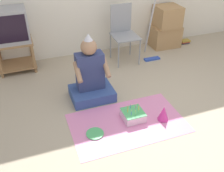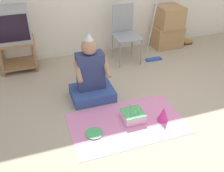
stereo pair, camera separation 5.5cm
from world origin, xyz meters
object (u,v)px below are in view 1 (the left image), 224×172
object	(u,v)px
tv	(9,26)
person_seated	(91,78)
cardboard_box_stack	(166,27)
folding_chair	(123,30)
paper_plate	(95,134)
birthday_cake	(133,115)
dust_mop	(152,37)
book_pile	(185,42)
party_hat_blue	(163,113)

from	to	relation	value
tv	person_seated	xyz separation A→B (m)	(0.90, -1.15, -0.44)
tv	cardboard_box_stack	xyz separation A→B (m)	(2.68, -0.01, -0.36)
folding_chair	cardboard_box_stack	xyz separation A→B (m)	(0.95, 0.22, -0.15)
paper_plate	birthday_cake	bearing A→B (deg)	11.06
person_seated	birthday_cake	size ratio (longest dim) A/B	3.59
cardboard_box_stack	dust_mop	distance (m)	0.60
cardboard_box_stack	person_seated	world-z (taller)	person_seated
paper_plate	cardboard_box_stack	bearing A→B (deg)	43.72
folding_chair	book_pile	xyz separation A→B (m)	(1.39, 0.19, -0.49)
book_pile	paper_plate	xyz separation A→B (m)	(-2.40, -1.85, -0.02)
tv	party_hat_blue	size ratio (longest dim) A/B	2.74
party_hat_blue	paper_plate	xyz separation A→B (m)	(-0.86, 0.04, -0.09)
person_seated	paper_plate	bearing A→B (deg)	-103.48
folding_chair	dust_mop	world-z (taller)	dust_mop
folding_chair	dust_mop	bearing A→B (deg)	-15.82
paper_plate	dust_mop	bearing A→B (deg)	45.93
tv	paper_plate	size ratio (longest dim) A/B	2.59
folding_chair	person_seated	bearing A→B (deg)	-132.06
tv	party_hat_blue	xyz separation A→B (m)	(1.58, -1.92, -0.64)
folding_chair	cardboard_box_stack	size ratio (longest dim) A/B	1.21
folding_chair	dust_mop	xyz separation A→B (m)	(0.47, -0.13, -0.14)
tv	dust_mop	bearing A→B (deg)	-9.35
cardboard_box_stack	party_hat_blue	bearing A→B (deg)	-119.96
paper_plate	person_seated	bearing A→B (deg)	76.52
dust_mop	birthday_cake	world-z (taller)	dust_mop
person_seated	party_hat_blue	bearing A→B (deg)	-48.50
tv	folding_chair	xyz separation A→B (m)	(1.73, -0.23, -0.21)
cardboard_box_stack	book_pile	world-z (taller)	cardboard_box_stack
folding_chair	birthday_cake	world-z (taller)	folding_chair
dust_mop	tv	bearing A→B (deg)	170.65
party_hat_blue	tv	bearing A→B (deg)	129.41
book_pile	tv	bearing A→B (deg)	179.31
tv	party_hat_blue	bearing A→B (deg)	-50.59
person_seated	paper_plate	xyz separation A→B (m)	(-0.18, -0.73, -0.29)
dust_mop	party_hat_blue	bearing A→B (deg)	-111.56
dust_mop	party_hat_blue	world-z (taller)	dust_mop
cardboard_box_stack	book_pile	distance (m)	0.56
person_seated	birthday_cake	bearing A→B (deg)	-61.39
book_pile	party_hat_blue	distance (m)	2.44
cardboard_box_stack	party_hat_blue	xyz separation A→B (m)	(-1.10, -1.91, -0.27)
folding_chair	party_hat_blue	distance (m)	1.75
birthday_cake	paper_plate	distance (m)	0.53
dust_mop	party_hat_blue	size ratio (longest dim) A/B	6.78
book_pile	party_hat_blue	world-z (taller)	party_hat_blue
folding_chair	paper_plate	size ratio (longest dim) A/B	4.55
birthday_cake	dust_mop	bearing A→B (deg)	56.11
person_seated	birthday_cake	xyz separation A→B (m)	(0.34, -0.63, -0.24)
folding_chair	paper_plate	world-z (taller)	folding_chair
tv	folding_chair	bearing A→B (deg)	-7.56
book_pile	paper_plate	world-z (taller)	book_pile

